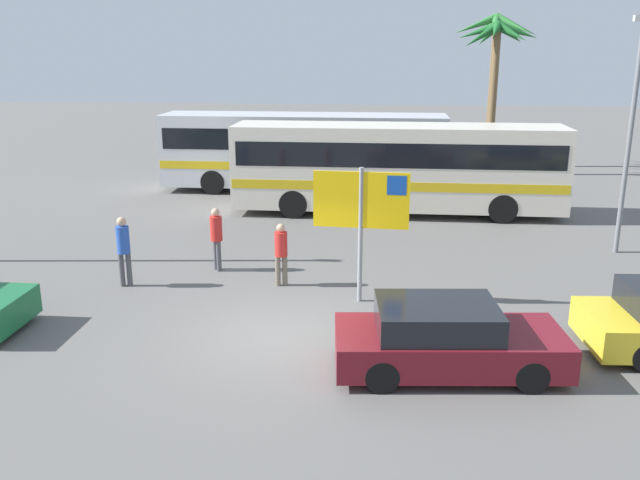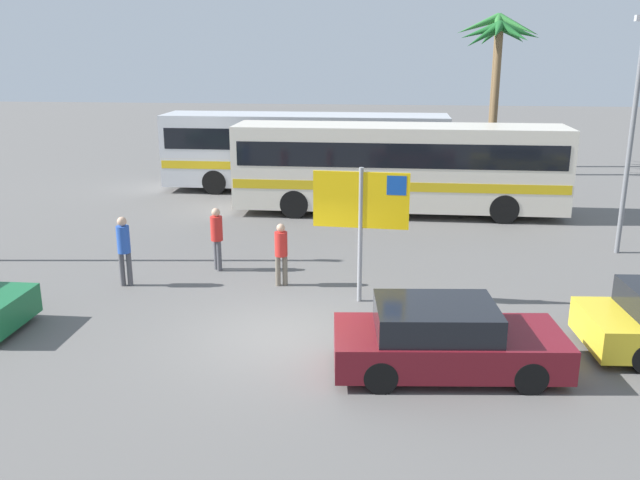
# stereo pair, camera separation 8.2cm
# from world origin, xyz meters

# --- Properties ---
(ground) EXTENTS (120.00, 120.00, 0.00)m
(ground) POSITION_xyz_m (0.00, 0.00, 0.00)
(ground) COLOR #605E5B
(bus_front_coach) EXTENTS (11.64, 2.43, 3.17)m
(bus_front_coach) POSITION_xyz_m (2.37, 11.16, 1.78)
(bus_front_coach) COLOR silver
(bus_front_coach) RESTS_ON ground
(bus_rear_coach) EXTENTS (11.64, 2.43, 3.17)m
(bus_rear_coach) POSITION_xyz_m (-1.45, 14.80, 1.78)
(bus_rear_coach) COLOR silver
(bus_rear_coach) RESTS_ON ground
(ferry_sign) EXTENTS (2.20, 0.20, 3.20)m
(ferry_sign) POSITION_xyz_m (1.48, 2.20, 2.33)
(ferry_sign) COLOR gray
(ferry_sign) RESTS_ON ground
(car_maroon) EXTENTS (4.32, 2.17, 1.32)m
(car_maroon) POSITION_xyz_m (3.15, -1.24, 0.64)
(car_maroon) COLOR maroon
(car_maroon) RESTS_ON ground
(pedestrian_by_bus) EXTENTS (0.32, 0.32, 1.61)m
(pedestrian_by_bus) POSITION_xyz_m (-0.58, 3.10, 0.94)
(pedestrian_by_bus) COLOR #706656
(pedestrian_by_bus) RESTS_ON ground
(pedestrian_near_sign) EXTENTS (0.32, 0.32, 1.79)m
(pedestrian_near_sign) POSITION_xyz_m (-4.47, 2.67, 1.06)
(pedestrian_near_sign) COLOR #4C4C51
(pedestrian_near_sign) RESTS_ON ground
(pedestrian_crossing_lot) EXTENTS (0.32, 0.32, 1.72)m
(pedestrian_crossing_lot) POSITION_xyz_m (-2.48, 4.12, 1.01)
(pedestrian_crossing_lot) COLOR #4C4C51
(pedestrian_crossing_lot) RESTS_ON ground
(lamp_post_right_side) EXTENTS (0.56, 0.20, 6.63)m
(lamp_post_right_side) POSITION_xyz_m (8.76, 6.90, 3.64)
(lamp_post_right_side) COLOR slate
(lamp_post_right_side) RESTS_ON ground
(palm_tree_seaside) EXTENTS (3.57, 3.44, 6.97)m
(palm_tree_seaside) POSITION_xyz_m (6.78, 19.32, 5.74)
(palm_tree_seaside) COLOR brown
(palm_tree_seaside) RESTS_ON ground
(palm_tree_inland) EXTENTS (4.09, 3.92, 7.39)m
(palm_tree_inland) POSITION_xyz_m (7.03, 21.70, 6.12)
(palm_tree_inland) COLOR brown
(palm_tree_inland) RESTS_ON ground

